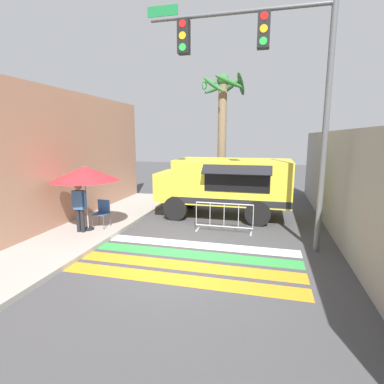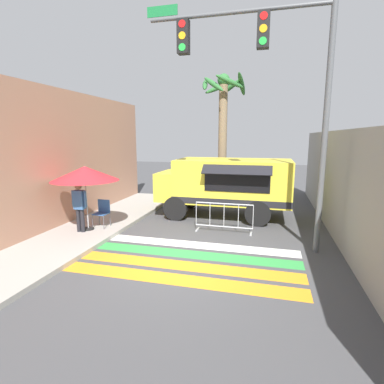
# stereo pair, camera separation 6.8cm
# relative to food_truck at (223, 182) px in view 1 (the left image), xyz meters

# --- Properties ---
(ground_plane) EXTENTS (60.00, 60.00, 0.00)m
(ground_plane) POSITION_rel_food_truck_xyz_m (-0.44, -4.77, -1.42)
(ground_plane) COLOR #424244
(sidewalk_left) EXTENTS (4.40, 16.00, 0.13)m
(sidewalk_left) POSITION_rel_food_truck_xyz_m (-5.19, -4.77, -1.35)
(sidewalk_left) COLOR #99968E
(sidewalk_left) RESTS_ON ground_plane
(building_left_facade) EXTENTS (0.25, 16.00, 4.87)m
(building_left_facade) POSITION_rel_food_truck_xyz_m (-5.40, -4.77, 1.02)
(building_left_facade) COLOR tan
(building_left_facade) RESTS_ON ground_plane
(concrete_wall_right) EXTENTS (0.20, 16.00, 3.43)m
(concrete_wall_right) POSITION_rel_food_truck_xyz_m (3.96, -1.77, 0.30)
(concrete_wall_right) COLOR gray
(concrete_wall_right) RESTS_ON ground_plane
(crosswalk_painted) EXTENTS (6.40, 2.84, 0.01)m
(crosswalk_painted) POSITION_rel_food_truck_xyz_m (-0.44, -4.68, -1.41)
(crosswalk_painted) COLOR orange
(crosswalk_painted) RESTS_ON ground_plane
(food_truck) EXTENTS (5.25, 2.76, 2.33)m
(food_truck) POSITION_rel_food_truck_xyz_m (0.00, 0.00, 0.00)
(food_truck) COLOR yellow
(food_truck) RESTS_ON ground_plane
(traffic_signal_pole) EXTENTS (5.03, 0.29, 6.84)m
(traffic_signal_pole) POSITION_rel_food_truck_xyz_m (1.61, -3.22, 3.53)
(traffic_signal_pole) COLOR #515456
(traffic_signal_pole) RESTS_ON ground_plane
(patio_umbrella) EXTENTS (2.18, 2.18, 2.15)m
(patio_umbrella) POSITION_rel_food_truck_xyz_m (-4.04, -3.37, 0.62)
(patio_umbrella) COLOR black
(patio_umbrella) RESTS_ON sidewalk_left
(folding_chair) EXTENTS (0.45, 0.45, 0.93)m
(folding_chair) POSITION_rel_food_truck_xyz_m (-3.77, -2.90, -0.72)
(folding_chair) COLOR #4C4C51
(folding_chair) RESTS_ON sidewalk_left
(vendor_person) EXTENTS (0.53, 0.22, 1.63)m
(vendor_person) POSITION_rel_food_truck_xyz_m (-4.14, -3.63, -0.36)
(vendor_person) COLOR black
(vendor_person) RESTS_ON sidewalk_left
(barricade_front) EXTENTS (1.98, 0.44, 1.01)m
(barricade_front) POSITION_rel_food_truck_xyz_m (0.36, -2.05, -0.92)
(barricade_front) COLOR #B7BABF
(barricade_front) RESTS_ON ground_plane
(palm_tree) EXTENTS (2.22, 2.25, 6.23)m
(palm_tree) POSITION_rel_food_truck_xyz_m (-0.56, 3.19, 2.68)
(palm_tree) COLOR #7A664C
(palm_tree) RESTS_ON ground_plane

